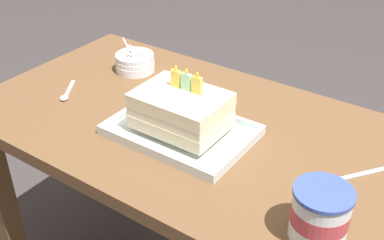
{
  "coord_description": "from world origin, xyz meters",
  "views": [
    {
      "loc": [
        0.55,
        -0.84,
        1.36
      ],
      "look_at": [
        -0.01,
        -0.03,
        0.74
      ],
      "focal_mm": 44.94,
      "sensor_mm": 36.0,
      "label": 1
    }
  ],
  "objects_px": {
    "bowl_stack": "(135,62)",
    "serving_spoon_by_bowls": "(66,95)",
    "birthday_cake": "(181,110)",
    "foil_tray": "(181,132)",
    "ice_cream_tub": "(320,214)"
  },
  "relations": [
    {
      "from": "bowl_stack",
      "to": "serving_spoon_by_bowls",
      "type": "xyz_separation_m",
      "value": [
        -0.05,
        -0.23,
        -0.02
      ]
    },
    {
      "from": "birthday_cake",
      "to": "serving_spoon_by_bowls",
      "type": "height_order",
      "value": "birthday_cake"
    },
    {
      "from": "birthday_cake",
      "to": "bowl_stack",
      "type": "distance_m",
      "value": 0.38
    },
    {
      "from": "birthday_cake",
      "to": "serving_spoon_by_bowls",
      "type": "xyz_separation_m",
      "value": [
        -0.37,
        -0.03,
        -0.06
      ]
    },
    {
      "from": "serving_spoon_by_bowls",
      "to": "birthday_cake",
      "type": "bearing_deg",
      "value": 4.77
    },
    {
      "from": "foil_tray",
      "to": "bowl_stack",
      "type": "distance_m",
      "value": 0.38
    },
    {
      "from": "serving_spoon_by_bowls",
      "to": "bowl_stack",
      "type": "bearing_deg",
      "value": 77.81
    },
    {
      "from": "ice_cream_tub",
      "to": "serving_spoon_by_bowls",
      "type": "distance_m",
      "value": 0.78
    },
    {
      "from": "birthday_cake",
      "to": "bowl_stack",
      "type": "height_order",
      "value": "birthday_cake"
    },
    {
      "from": "bowl_stack",
      "to": "ice_cream_tub",
      "type": "relative_size",
      "value": 1.1
    },
    {
      "from": "ice_cream_tub",
      "to": "serving_spoon_by_bowls",
      "type": "bearing_deg",
      "value": 172.51
    },
    {
      "from": "bowl_stack",
      "to": "serving_spoon_by_bowls",
      "type": "relative_size",
      "value": 1.07
    },
    {
      "from": "foil_tray",
      "to": "birthday_cake",
      "type": "distance_m",
      "value": 0.06
    },
    {
      "from": "bowl_stack",
      "to": "serving_spoon_by_bowls",
      "type": "height_order",
      "value": "bowl_stack"
    },
    {
      "from": "birthday_cake",
      "to": "ice_cream_tub",
      "type": "bearing_deg",
      "value": -18.29
    }
  ]
}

